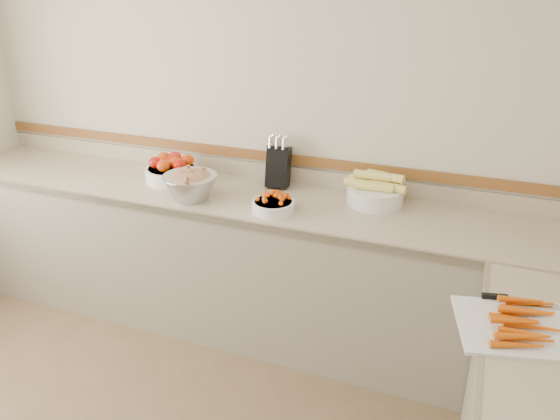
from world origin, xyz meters
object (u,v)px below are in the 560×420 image
(knife_block, at_px, (278,166))
(cutting_board, at_px, (522,325))
(tomato_bowl, at_px, (171,169))
(cherry_tomato_bowl, at_px, (273,204))
(rhubarb_bowl, at_px, (190,184))
(corn_bowl, at_px, (375,191))

(knife_block, height_order, cutting_board, knife_block)
(knife_block, distance_m, tomato_bowl, 0.68)
(cherry_tomato_bowl, xyz_separation_m, cutting_board, (1.25, -0.66, -0.03))
(cutting_board, bearing_deg, rhubarb_bowl, 159.54)
(tomato_bowl, bearing_deg, corn_bowl, 4.31)
(rhubarb_bowl, relative_size, cutting_board, 0.59)
(tomato_bowl, bearing_deg, knife_block, 12.97)
(rhubarb_bowl, xyz_separation_m, cutting_board, (1.76, -0.66, -0.07))
(cherry_tomato_bowl, relative_size, rhubarb_bowl, 0.76)
(tomato_bowl, height_order, cherry_tomato_bowl, tomato_bowl)
(tomato_bowl, xyz_separation_m, corn_bowl, (1.27, 0.10, -0.00))
(cherry_tomato_bowl, bearing_deg, tomato_bowl, 164.25)
(tomato_bowl, bearing_deg, cutting_board, -23.50)
(tomato_bowl, bearing_deg, cherry_tomato_bowl, -15.75)
(tomato_bowl, xyz_separation_m, rhubarb_bowl, (0.27, -0.22, 0.02))
(cherry_tomato_bowl, bearing_deg, cutting_board, -27.88)
(knife_block, bearing_deg, cherry_tomato_bowl, -73.08)
(knife_block, distance_m, cutting_board, 1.71)
(rhubarb_bowl, bearing_deg, cutting_board, -20.46)
(rhubarb_bowl, height_order, cutting_board, rhubarb_bowl)
(tomato_bowl, xyz_separation_m, cherry_tomato_bowl, (0.77, -0.22, -0.03))
(knife_block, bearing_deg, rhubarb_bowl, -136.31)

